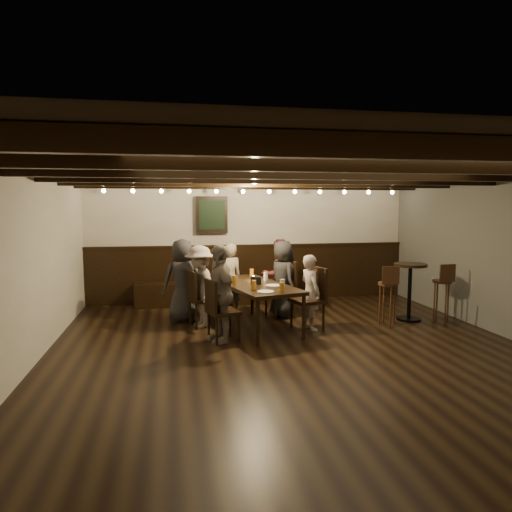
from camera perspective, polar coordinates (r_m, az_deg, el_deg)
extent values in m
plane|color=black|center=(6.15, 4.99, -12.04)|extent=(7.00, 7.00, 0.00)
plane|color=black|center=(5.85, 5.22, 10.85)|extent=(7.00, 7.00, 0.00)
plane|color=beige|center=(9.29, -0.66, 1.83)|extent=(6.50, 0.00, 6.50)
plane|color=beige|center=(5.92, -26.87, -1.52)|extent=(0.00, 7.00, 7.00)
cube|color=black|center=(9.32, -0.61, -2.17)|extent=(6.50, 0.08, 1.10)
cube|color=black|center=(9.02, -5.36, -4.59)|extent=(3.00, 0.45, 0.45)
cube|color=black|center=(9.06, -5.57, 5.17)|extent=(0.62, 0.12, 0.72)
cube|color=black|center=(8.99, -5.54, 5.16)|extent=(0.50, 0.02, 0.58)
cube|color=black|center=(3.16, 19.82, 12.64)|extent=(6.50, 0.10, 0.16)
cube|color=black|center=(4.20, 11.71, 11.25)|extent=(6.50, 0.10, 0.16)
cube|color=black|center=(5.29, 6.92, 10.32)|extent=(6.50, 0.10, 0.16)
cube|color=black|center=(6.41, 3.80, 9.67)|extent=(6.50, 0.10, 0.16)
cube|color=black|center=(7.53, 1.62, 9.20)|extent=(6.50, 0.10, 0.16)
cube|color=black|center=(8.67, 0.01, 8.84)|extent=(6.50, 0.10, 0.16)
sphere|color=#FFE099|center=(8.59, -18.50, 7.74)|extent=(0.07, 0.07, 0.07)
sphere|color=#FFE099|center=(8.51, -9.21, 8.00)|extent=(0.07, 0.07, 0.07)
sphere|color=#FFE099|center=(8.65, 0.03, 8.06)|extent=(0.07, 0.07, 0.07)
sphere|color=#FFE099|center=(9.00, 8.76, 7.92)|extent=(0.07, 0.07, 0.07)
sphere|color=#FFE099|center=(9.54, 16.66, 7.64)|extent=(0.07, 0.07, 0.07)
cube|color=black|center=(7.18, -0.19, -3.71)|extent=(1.31, 2.05, 0.06)
cylinder|color=black|center=(6.32, 0.20, -8.42)|extent=(0.06, 0.06, 0.65)
cylinder|color=black|center=(7.92, -5.36, -5.40)|extent=(0.06, 0.06, 0.65)
cylinder|color=black|center=(6.66, 5.99, -7.68)|extent=(0.06, 0.06, 0.65)
cylinder|color=black|center=(8.19, -0.49, -4.97)|extent=(0.06, 0.06, 0.65)
cube|color=black|center=(7.39, -6.63, -5.46)|extent=(0.51, 0.51, 0.05)
cube|color=black|center=(7.28, -8.06, -3.64)|extent=(0.14, 0.41, 0.45)
cube|color=black|center=(6.56, -4.10, -6.99)|extent=(0.50, 0.50, 0.05)
cube|color=black|center=(6.44, -5.66, -4.99)|extent=(0.14, 0.41, 0.45)
cube|color=black|center=(7.93, 3.03, -4.37)|extent=(0.54, 0.54, 0.05)
cube|color=black|center=(7.98, 4.31, -2.34)|extent=(0.16, 0.44, 0.49)
cube|color=black|center=(7.16, 6.45, -5.57)|extent=(0.54, 0.54, 0.05)
cube|color=black|center=(7.22, 7.84, -3.31)|extent=(0.16, 0.44, 0.49)
imported|color=#2B2B2D|center=(7.70, -9.14, -3.01)|extent=(0.77, 0.60, 1.39)
imported|color=gray|center=(8.14, -3.33, -2.85)|extent=(0.52, 0.41, 1.27)
imported|color=maroon|center=(8.38, 2.78, -2.40)|extent=(0.75, 0.65, 1.32)
imported|color=gray|center=(7.33, -7.03, -3.76)|extent=(0.69, 0.94, 1.31)
imported|color=gray|center=(6.49, -4.53, -4.69)|extent=(0.54, 0.88, 1.39)
imported|color=black|center=(7.92, 3.35, -2.88)|extent=(0.58, 0.74, 1.33)
imported|color=#AC9991|center=(7.16, 6.81, -4.53)|extent=(0.38, 0.49, 1.18)
cylinder|color=#BF7219|center=(7.69, -4.30, -2.31)|extent=(0.07, 0.07, 0.14)
cylinder|color=#BF7219|center=(7.85, -0.55, -2.11)|extent=(0.07, 0.07, 0.14)
cylinder|color=#BF7219|center=(7.14, -2.72, -2.99)|extent=(0.07, 0.07, 0.14)
cylinder|color=silver|center=(7.47, 1.24, -2.55)|extent=(0.07, 0.07, 0.14)
cylinder|color=#BF7219|center=(6.67, -0.27, -3.64)|extent=(0.07, 0.07, 0.14)
cylinder|color=silver|center=(6.77, 3.32, -3.50)|extent=(0.07, 0.07, 0.14)
cylinder|color=#BF7219|center=(6.48, 3.21, -3.95)|extent=(0.07, 0.07, 0.14)
cylinder|color=white|center=(6.49, 1.23, -4.49)|extent=(0.24, 0.24, 0.01)
cylinder|color=white|center=(6.99, 2.19, -3.70)|extent=(0.24, 0.24, 0.01)
cube|color=black|center=(7.12, -0.02, -3.08)|extent=(0.15, 0.10, 0.12)
cylinder|color=beige|center=(7.49, -0.33, -2.88)|extent=(0.05, 0.05, 0.05)
cylinder|color=black|center=(8.23, 18.52, -7.46)|extent=(0.40, 0.40, 0.04)
cylinder|color=black|center=(8.13, 18.63, -4.35)|extent=(0.06, 0.06, 0.91)
cylinder|color=black|center=(8.06, 18.75, -1.06)|extent=(0.54, 0.54, 0.05)
cylinder|color=#341E10|center=(7.69, 16.14, -3.36)|extent=(0.31, 0.31, 0.05)
cube|color=#341E10|center=(7.53, 16.50, -2.33)|extent=(0.27, 0.07, 0.29)
cylinder|color=#341E10|center=(8.23, 22.24, -2.97)|extent=(0.31, 0.31, 0.05)
cube|color=#341E10|center=(8.08, 22.83, -1.98)|extent=(0.27, 0.03, 0.29)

